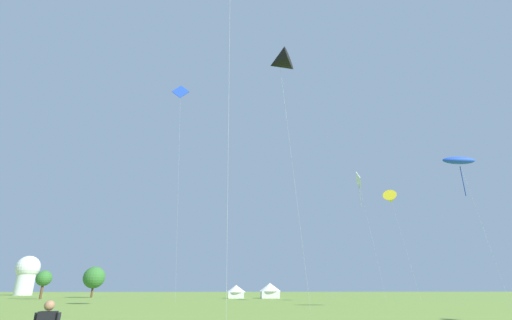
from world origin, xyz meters
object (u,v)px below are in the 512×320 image
kite_black_delta (280,62)px  kite_blue_parafoil (459,161)px  kite_yellow_delta (391,199)px  kite_blue_diamond (181,93)px  festival_tent_center (236,291)px  festival_tent_right (270,290)px  kite_white_diamond (359,182)px  tree_distant_right (94,277)px  observatory_dome (27,273)px  tree_distant_left (44,278)px

kite_black_delta → kite_blue_parafoil: 22.95m
kite_yellow_delta → kite_blue_diamond: 39.39m
kite_yellow_delta → festival_tent_center: bearing=137.5°
kite_blue_parafoil → festival_tent_right: 46.89m
festival_tent_center → festival_tent_right: bearing=0.0°
kite_white_diamond → kite_black_delta: kite_black_delta is taller
festival_tent_right → tree_distant_right: (-38.09, 7.91, 2.52)m
kite_white_diamond → kite_yellow_delta: kite_white_diamond is taller
kite_black_delta → observatory_dome: 102.40m
kite_yellow_delta → kite_blue_parafoil: bearing=-91.6°
kite_black_delta → festival_tent_right: 49.67m
kite_blue_parafoil → festival_tent_right: kite_blue_parafoil is taller
observatory_dome → tree_distant_left: (23.15, -38.31, -2.35)m
kite_white_diamond → kite_yellow_delta: 5.66m
kite_yellow_delta → kite_blue_diamond: (-34.99, 0.22, 18.09)m
kite_blue_diamond → tree_distant_left: (-25.85, 18.72, -30.07)m
festival_tent_center → tree_distant_left: (-36.46, -3.42, 2.26)m
kite_yellow_delta → tree_distant_left: size_ratio=3.32×
kite_blue_parafoil → festival_tent_right: bearing=112.2°
tree_distant_left → tree_distant_right: bearing=65.0°
festival_tent_center → festival_tent_right: (6.91, 0.00, 0.21)m
festival_tent_right → tree_distant_left: (-43.37, -3.42, 2.04)m
festival_tent_right → observatory_dome: bearing=152.3°
festival_tent_right → festival_tent_center: bearing=180.0°
tree_distant_right → kite_blue_parafoil: bearing=-41.9°
kite_white_diamond → kite_black_delta: 28.28m
festival_tent_right → observatory_dome: (-66.51, 34.88, 4.39)m
kite_yellow_delta → observatory_dome: bearing=145.7°
kite_yellow_delta → festival_tent_center: (-24.38, 22.36, -14.24)m
kite_white_diamond → festival_tent_center: (-19.85, 21.00, -17.36)m
kite_white_diamond → kite_blue_diamond: bearing=-177.8°
tree_distant_left → tree_distant_right: 12.52m
kite_black_delta → festival_tent_center: size_ratio=7.16×
kite_blue_parafoil → tree_distant_left: 72.28m
kite_yellow_delta → tree_distant_left: (-60.84, 18.94, -11.98)m
festival_tent_center → tree_distant_right: size_ratio=0.60×
kite_white_diamond → tree_distant_left: kite_white_diamond is taller
observatory_dome → kite_white_diamond: bearing=-35.1°
festival_tent_center → tree_distant_right: tree_distant_right is taller
festival_tent_right → tree_distant_left: bearing=-175.5°
kite_blue_diamond → tree_distant_right: 46.92m
kite_black_delta → kite_yellow_delta: 31.06m
kite_blue_parafoil → tree_distant_right: size_ratio=2.48×
kite_black_delta → kite_blue_diamond: (-14.35, 20.82, 7.39)m
kite_blue_parafoil → tree_distant_right: (-55.03, 49.41, -11.24)m
kite_blue_diamond → observatory_dome: kite_blue_diamond is taller
tree_distant_right → kite_black_delta: bearing=-55.5°
kite_blue_parafoil → festival_tent_center: 49.86m
kite_yellow_delta → observatory_dome: (-83.98, 57.24, -9.63)m
kite_black_delta → festival_tent_right: (3.17, 42.96, -24.72)m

